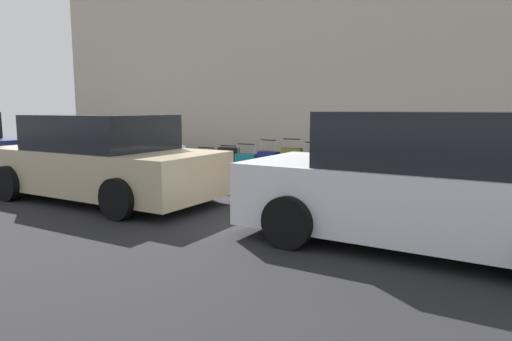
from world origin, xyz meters
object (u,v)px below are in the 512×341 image
at_px(suitcase_navy_6, 268,168).
at_px(parked_car_white_0, 426,185).
at_px(suitcase_maroon_2, 359,172).
at_px(fire_hydrant, 182,159).
at_px(suitcase_teal_7, 246,168).
at_px(suitcase_maroon_9, 206,164).
at_px(parked_car_beige_1, 102,160).
at_px(suitcase_black_8, 229,164).
at_px(suitcase_teal_0, 407,179).
at_px(suitcase_black_1, 382,179).
at_px(suitcase_red_4, 313,172).
at_px(bollard_post, 159,156).
at_px(suitcase_silver_3, 336,174).
at_px(parking_meter, 482,152).
at_px(suitcase_olive_5, 291,167).

relative_size(suitcase_navy_6, parked_car_white_0, 0.20).
xyz_separation_m(suitcase_maroon_2, fire_hydrant, (4.12, -0.01, -0.01)).
height_order(suitcase_teal_7, parked_car_white_0, parked_car_white_0).
relative_size(suitcase_maroon_9, parked_car_beige_1, 0.15).
xyz_separation_m(suitcase_maroon_2, parked_car_white_0, (-1.54, 2.30, 0.24)).
relative_size(suitcase_maroon_2, suitcase_black_8, 1.41).
relative_size(suitcase_teal_0, parked_car_beige_1, 0.22).
distance_m(suitcase_black_1, suitcase_teal_7, 2.81).
bearing_deg(suitcase_black_1, suitcase_black_8, -2.16).
relative_size(suitcase_navy_6, suitcase_black_8, 1.22).
distance_m(suitcase_red_4, suitcase_black_8, 2.01).
bearing_deg(suitcase_red_4, suitcase_black_1, 177.50).
distance_m(parked_car_white_0, parked_car_beige_1, 5.62).
height_order(suitcase_black_8, parked_car_white_0, parked_car_white_0).
xyz_separation_m(suitcase_teal_0, bollard_post, (5.55, 0.10, 0.11)).
bearing_deg(suitcase_black_8, suitcase_maroon_2, 178.23).
relative_size(suitcase_silver_3, bollard_post, 0.99).
relative_size(suitcase_navy_6, bollard_post, 1.02).
relative_size(suitcase_teal_0, parking_meter, 0.78).
distance_m(suitcase_black_1, suitcase_black_8, 3.33).
bearing_deg(suitcase_olive_5, suitcase_black_1, 176.83).
distance_m(suitcase_olive_5, parked_car_white_0, 3.77).
distance_m(suitcase_navy_6, suitcase_black_8, 1.03).
bearing_deg(suitcase_olive_5, suitcase_red_4, 175.03).
relative_size(suitcase_teal_0, fire_hydrant, 1.39).
bearing_deg(suitcase_black_8, suitcase_olive_5, 179.05).
height_order(suitcase_teal_0, parked_car_white_0, parked_car_white_0).
height_order(suitcase_black_8, parked_car_beige_1, parked_car_beige_1).
bearing_deg(fire_hydrant, suitcase_olive_5, -178.87).
bearing_deg(suitcase_olive_5, suitcase_black_8, -0.95).
height_order(suitcase_black_1, parked_car_white_0, parked_car_white_0).
height_order(suitcase_maroon_2, suitcase_maroon_9, suitcase_maroon_2).
xyz_separation_m(suitcase_teal_0, suitcase_red_4, (1.76, -0.07, -0.02)).
bearing_deg(suitcase_olive_5, suitcase_maroon_2, 177.34).
xyz_separation_m(suitcase_olive_5, suitcase_navy_6, (0.49, 0.06, -0.04)).
bearing_deg(suitcase_teal_0, suitcase_maroon_2, -2.88).
bearing_deg(parked_car_white_0, parked_car_beige_1, -0.00).
bearing_deg(suitcase_black_1, suitcase_maroon_2, -4.82).
bearing_deg(suitcase_black_8, suitcase_red_4, 178.06).
height_order(suitcase_navy_6, suitcase_maroon_9, suitcase_navy_6).
bearing_deg(suitcase_navy_6, parking_meter, -176.21).
relative_size(suitcase_silver_3, suitcase_black_8, 1.18).
bearing_deg(suitcase_olive_5, parking_meter, -176.66).
bearing_deg(suitcase_teal_7, suitcase_navy_6, -176.76).
bearing_deg(suitcase_maroon_9, parked_car_beige_1, 74.54).
distance_m(fire_hydrant, parked_car_white_0, 6.12).
bearing_deg(suitcase_teal_7, suitcase_silver_3, -178.51).
height_order(suitcase_olive_5, parked_car_beige_1, parked_car_beige_1).
height_order(suitcase_teal_7, parking_meter, parking_meter).
bearing_deg(suitcase_maroon_9, suitcase_navy_6, 179.57).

